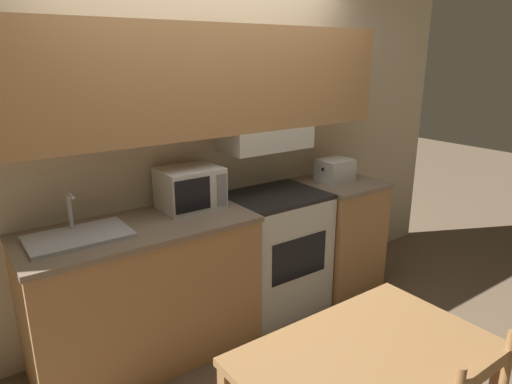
# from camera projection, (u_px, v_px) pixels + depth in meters

# --- Properties ---
(ground_plane) EXTENTS (16.00, 16.00, 0.00)m
(ground_plane) POSITION_uv_depth(u_px,v_px,m) (210.00, 305.00, 3.68)
(ground_plane) COLOR brown
(wall_back) EXTENTS (5.13, 0.38, 2.55)m
(wall_back) POSITION_uv_depth(u_px,v_px,m) (210.00, 118.00, 3.19)
(wall_back) COLOR beige
(wall_back) RESTS_ON ground_plane
(lower_counter_main) EXTENTS (1.44, 0.65, 0.93)m
(lower_counter_main) POSITION_uv_depth(u_px,v_px,m) (144.00, 293.00, 2.93)
(lower_counter_main) COLOR tan
(lower_counter_main) RESTS_ON ground_plane
(lower_counter_right_stub) EXTENTS (0.58, 0.65, 0.93)m
(lower_counter_right_stub) POSITION_uv_depth(u_px,v_px,m) (337.00, 233.00, 3.90)
(lower_counter_right_stub) COLOR tan
(lower_counter_right_stub) RESTS_ON ground_plane
(stove_range) EXTENTS (0.72, 0.59, 0.93)m
(stove_range) POSITION_uv_depth(u_px,v_px,m) (275.00, 251.00, 3.55)
(stove_range) COLOR silver
(stove_range) RESTS_ON ground_plane
(microwave) EXTENTS (0.40, 0.33, 0.28)m
(microwave) POSITION_uv_depth(u_px,v_px,m) (190.00, 188.00, 3.08)
(microwave) COLOR silver
(microwave) RESTS_ON lower_counter_main
(toaster) EXTENTS (0.28, 0.22, 0.18)m
(toaster) POSITION_uv_depth(u_px,v_px,m) (335.00, 170.00, 3.74)
(toaster) COLOR silver
(toaster) RESTS_ON lower_counter_right_stub
(sink_basin) EXTENTS (0.56, 0.35, 0.25)m
(sink_basin) POSITION_uv_depth(u_px,v_px,m) (78.00, 236.00, 2.59)
(sink_basin) COLOR #B7BABF
(sink_basin) RESTS_ON lower_counter_main
(dining_table) EXTENTS (1.08, 0.69, 0.77)m
(dining_table) POSITION_uv_depth(u_px,v_px,m) (367.00, 376.00, 1.90)
(dining_table) COLOR #9E7042
(dining_table) RESTS_ON ground_plane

